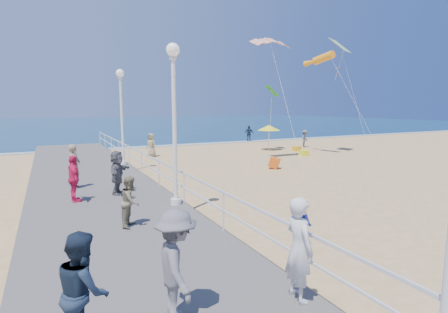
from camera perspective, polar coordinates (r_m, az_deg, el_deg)
name	(u,v)px	position (r m, az deg, el deg)	size (l,w,h in m)	color
ground	(300,197)	(14.78, 12.32, -6.51)	(160.00, 160.00, 0.00)	tan
ocean	(97,124)	(76.67, -20.10, 4.98)	(160.00, 90.00, 0.05)	navy
surf_line	(158,146)	(33.03, -10.70, 1.69)	(160.00, 1.20, 0.04)	silver
boardwalk	(111,219)	(11.69, -17.97, -9.68)	(5.00, 44.00, 0.40)	#67625D
railing	(184,179)	(12.01, -6.56, -3.66)	(0.05, 42.00, 0.55)	white
lamp_post_mid	(174,108)	(11.66, -8.16, 7.88)	(0.44, 0.44, 5.32)	white
lamp_post_far	(121,107)	(20.39, -16.41, 7.75)	(0.44, 0.44, 5.32)	white
woman_holding_toddler	(299,249)	(6.29, 12.16, -14.50)	(0.66, 0.43, 1.81)	silver
toddler_held	(301,223)	(6.35, 12.48, -10.57)	(0.43, 0.33, 0.88)	blue
spectator_1	(131,201)	(10.08, -14.99, -7.07)	(0.68, 0.53, 1.41)	#7B7155
spectator_2	(176,265)	(5.68, -7.78, -17.19)	(1.14, 0.66, 1.77)	slate
spectator_3	(74,179)	(13.19, -23.31, -3.35)	(0.96, 0.40, 1.64)	#E21C56
spectator_5	(117,172)	(13.83, -17.01, -2.48)	(1.54, 0.49, 1.66)	#56555A
spectator_6	(75,166)	(15.42, -23.19, -1.47)	(0.65, 0.43, 1.79)	gray
spectator_7	(83,291)	(5.43, -22.03, -19.64)	(0.81, 0.63, 1.67)	#1B283C
beach_walker_a	(305,139)	(32.49, 13.05, 2.88)	(1.03, 0.59, 1.60)	#57585C
beach_walker_b	(249,134)	(37.03, 4.11, 3.75)	(0.97, 0.41, 1.66)	#192237
beach_walker_c	(151,145)	(26.25, -11.77, 1.85)	(0.85, 0.55, 1.74)	gray
box_kite	(274,164)	(21.05, 8.21, -1.18)	(0.55, 0.55, 0.60)	red
beach_umbrella	(269,128)	(29.66, 7.32, 4.69)	(1.90, 1.90, 2.14)	white
beach_chair_left	(297,149)	(29.70, 11.78, 1.27)	(0.55, 0.55, 0.40)	gold
beach_chair_right	(304,153)	(27.04, 12.91, 0.56)	(0.55, 0.55, 0.40)	#EAF619
kite_parafoil	(271,40)	(24.11, 7.69, 18.30)	(2.83, 0.90, 0.30)	#DC4619
kite_windsock	(324,58)	(27.34, 15.96, 15.23)	(0.56, 0.56, 2.71)	orange
kite_diamond_multi	(340,46)	(28.86, 18.43, 16.81)	(1.64, 1.64, 0.02)	#1BE2ED
kite_diamond_green	(272,91)	(29.64, 7.83, 10.57)	(1.28, 1.28, 0.02)	green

